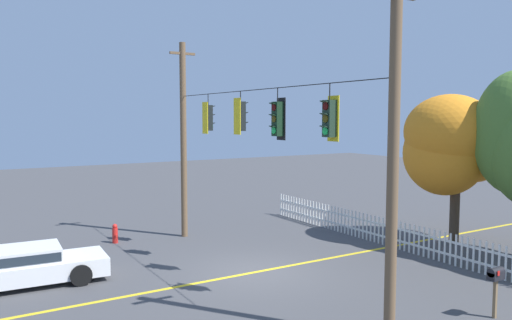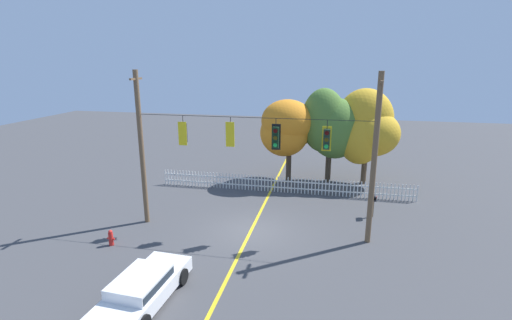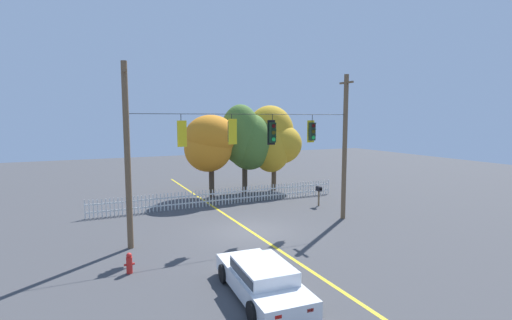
% 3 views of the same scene
% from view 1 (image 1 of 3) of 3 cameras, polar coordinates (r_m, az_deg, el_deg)
% --- Properties ---
extents(ground, '(80.00, 80.00, 0.00)m').
position_cam_1_polar(ground, '(16.73, -0.01, -12.60)').
color(ground, '#424244').
extents(lane_centerline_stripe, '(0.16, 36.00, 0.01)m').
position_cam_1_polar(lane_centerline_stripe, '(16.72, -0.01, -12.59)').
color(lane_centerline_stripe, gold).
rests_on(lane_centerline_stripe, ground).
extents(signal_support_span, '(11.85, 1.10, 8.08)m').
position_cam_1_polar(signal_support_span, '(15.98, -0.01, 1.65)').
color(signal_support_span, brown).
rests_on(signal_support_span, ground).
extents(traffic_signal_southbound_primary, '(0.43, 0.38, 1.48)m').
position_cam_1_polar(traffic_signal_southbound_primary, '(18.96, -5.47, 4.79)').
color(traffic_signal_southbound_primary, black).
extents(traffic_signal_northbound_primary, '(0.43, 0.38, 1.44)m').
position_cam_1_polar(traffic_signal_northbound_primary, '(16.80, -1.79, 4.99)').
color(traffic_signal_northbound_primary, black).
extents(traffic_signal_westbound_side, '(0.43, 0.38, 1.54)m').
position_cam_1_polar(traffic_signal_westbound_side, '(14.92, 2.49, 4.69)').
color(traffic_signal_westbound_side, black).
extents(traffic_signal_eastbound_side, '(0.43, 0.38, 1.49)m').
position_cam_1_polar(traffic_signal_eastbound_side, '(13.02, 8.36, 4.69)').
color(traffic_signal_eastbound_side, black).
extents(white_picket_fence, '(16.81, 0.06, 1.08)m').
position_cam_1_polar(white_picket_fence, '(19.79, 16.78, -8.41)').
color(white_picket_fence, silver).
rests_on(white_picket_fence, ground).
extents(autumn_maple_near_fence, '(3.97, 4.12, 5.93)m').
position_cam_1_polar(autumn_maple_near_fence, '(21.33, 21.63, 1.84)').
color(autumn_maple_near_fence, '#473828').
rests_on(autumn_maple_near_fence, ground).
extents(parked_car, '(2.12, 4.67, 1.15)m').
position_cam_1_polar(parked_car, '(16.84, -24.74, -10.79)').
color(parked_car, white).
rests_on(parked_car, ground).
extents(fire_hydrant, '(0.38, 0.22, 0.78)m').
position_cam_1_polar(fire_hydrant, '(21.06, -15.70, -8.04)').
color(fire_hydrant, red).
rests_on(fire_hydrant, ground).
extents(roadside_mailbox, '(0.25, 0.44, 1.30)m').
position_cam_1_polar(roadside_mailbox, '(14.17, 25.57, -11.89)').
color(roadside_mailbox, brown).
rests_on(roadside_mailbox, ground).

